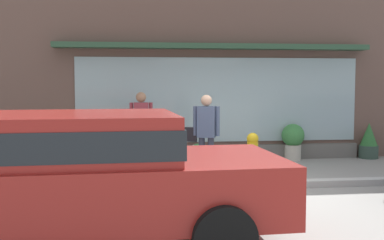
{
  "coord_description": "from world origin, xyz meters",
  "views": [
    {
      "loc": [
        -1.96,
        -8.44,
        1.86
      ],
      "look_at": [
        -0.74,
        1.2,
        1.11
      ],
      "focal_mm": 45.35,
      "sensor_mm": 36.0,
      "label": 1
    }
  ],
  "objects_px": {
    "parked_car_red": "(76,170)",
    "potted_plant_by_entrance": "(55,141)",
    "potted_plant_window_right": "(369,141)",
    "potted_plant_trailing_edge": "(293,140)",
    "potted_plant_window_left": "(103,145)",
    "fire_hydrant": "(253,156)",
    "potted_plant_corner_tall": "(198,154)",
    "pedestrian_passerby": "(141,124)",
    "pedestrian_with_handbag": "(205,130)"
  },
  "relations": [
    {
      "from": "potted_plant_corner_tall",
      "to": "potted_plant_window_right",
      "type": "relative_size",
      "value": 0.55
    },
    {
      "from": "pedestrian_passerby",
      "to": "potted_plant_window_left",
      "type": "distance_m",
      "value": 1.15
    },
    {
      "from": "potted_plant_trailing_edge",
      "to": "potted_plant_corner_tall",
      "type": "height_order",
      "value": "potted_plant_trailing_edge"
    },
    {
      "from": "potted_plant_window_right",
      "to": "potted_plant_by_entrance",
      "type": "relative_size",
      "value": 0.76
    },
    {
      "from": "pedestrian_passerby",
      "to": "potted_plant_trailing_edge",
      "type": "xyz_separation_m",
      "value": [
        3.65,
        0.69,
        -0.48
      ]
    },
    {
      "from": "potted_plant_corner_tall",
      "to": "pedestrian_passerby",
      "type": "bearing_deg",
      "value": -166.11
    },
    {
      "from": "parked_car_red",
      "to": "pedestrian_passerby",
      "type": "bearing_deg",
      "value": 77.95
    },
    {
      "from": "parked_car_red",
      "to": "potted_plant_window_right",
      "type": "distance_m",
      "value": 8.63
    },
    {
      "from": "fire_hydrant",
      "to": "pedestrian_with_handbag",
      "type": "xyz_separation_m",
      "value": [
        -0.92,
        0.1,
        0.52
      ]
    },
    {
      "from": "fire_hydrant",
      "to": "potted_plant_trailing_edge",
      "type": "xyz_separation_m",
      "value": [
        1.53,
        2.07,
        0.06
      ]
    },
    {
      "from": "pedestrian_passerby",
      "to": "potted_plant_corner_tall",
      "type": "xyz_separation_m",
      "value": [
        1.28,
        0.32,
        -0.73
      ]
    },
    {
      "from": "potted_plant_window_left",
      "to": "potted_plant_by_entrance",
      "type": "xyz_separation_m",
      "value": [
        -1.09,
        0.06,
        0.1
      ]
    },
    {
      "from": "potted_plant_corner_tall",
      "to": "potted_plant_window_left",
      "type": "bearing_deg",
      "value": 173.38
    },
    {
      "from": "potted_plant_by_entrance",
      "to": "parked_car_red",
      "type": "bearing_deg",
      "value": -79.01
    },
    {
      "from": "pedestrian_passerby",
      "to": "potted_plant_window_right",
      "type": "xyz_separation_m",
      "value": [
        5.6,
        0.7,
        -0.56
      ]
    },
    {
      "from": "pedestrian_passerby",
      "to": "potted_plant_window_right",
      "type": "bearing_deg",
      "value": -171.8
    },
    {
      "from": "fire_hydrant",
      "to": "potted_plant_corner_tall",
      "type": "bearing_deg",
      "value": 116.39
    },
    {
      "from": "parked_car_red",
      "to": "potted_plant_corner_tall",
      "type": "height_order",
      "value": "parked_car_red"
    },
    {
      "from": "fire_hydrant",
      "to": "pedestrian_passerby",
      "type": "height_order",
      "value": "pedestrian_passerby"
    },
    {
      "from": "potted_plant_window_left",
      "to": "potted_plant_by_entrance",
      "type": "distance_m",
      "value": 1.09
    },
    {
      "from": "potted_plant_corner_tall",
      "to": "potted_plant_window_right",
      "type": "distance_m",
      "value": 4.33
    },
    {
      "from": "pedestrian_with_handbag",
      "to": "potted_plant_corner_tall",
      "type": "xyz_separation_m",
      "value": [
        0.08,
        1.6,
        -0.71
      ]
    },
    {
      "from": "pedestrian_with_handbag",
      "to": "potted_plant_window_left",
      "type": "height_order",
      "value": "pedestrian_with_handbag"
    },
    {
      "from": "fire_hydrant",
      "to": "potted_plant_window_left",
      "type": "xyz_separation_m",
      "value": [
        -2.97,
        1.95,
        0.02
      ]
    },
    {
      "from": "potted_plant_trailing_edge",
      "to": "potted_plant_window_left",
      "type": "height_order",
      "value": "potted_plant_trailing_edge"
    },
    {
      "from": "pedestrian_with_handbag",
      "to": "pedestrian_passerby",
      "type": "xyz_separation_m",
      "value": [
        -1.21,
        1.28,
        0.02
      ]
    },
    {
      "from": "potted_plant_window_right",
      "to": "parked_car_red",
      "type": "bearing_deg",
      "value": -138.35
    },
    {
      "from": "pedestrian_with_handbag",
      "to": "potted_plant_window_left",
      "type": "xyz_separation_m",
      "value": [
        -2.05,
        1.85,
        -0.5
      ]
    },
    {
      "from": "fire_hydrant",
      "to": "potted_plant_corner_tall",
      "type": "height_order",
      "value": "fire_hydrant"
    },
    {
      "from": "fire_hydrant",
      "to": "parked_car_red",
      "type": "relative_size",
      "value": 0.19
    },
    {
      "from": "potted_plant_corner_tall",
      "to": "potted_plant_by_entrance",
      "type": "bearing_deg",
      "value": 174.55
    },
    {
      "from": "pedestrian_with_handbag",
      "to": "potted_plant_window_right",
      "type": "bearing_deg",
      "value": -138.45
    },
    {
      "from": "pedestrian_with_handbag",
      "to": "pedestrian_passerby",
      "type": "bearing_deg",
      "value": -29.59
    },
    {
      "from": "fire_hydrant",
      "to": "potted_plant_by_entrance",
      "type": "xyz_separation_m",
      "value": [
        -4.06,
        2.01,
        0.12
      ]
    },
    {
      "from": "potted_plant_trailing_edge",
      "to": "potted_plant_window_right",
      "type": "bearing_deg",
      "value": 0.48
    },
    {
      "from": "pedestrian_passerby",
      "to": "potted_plant_window_right",
      "type": "relative_size",
      "value": 1.9
    },
    {
      "from": "potted_plant_trailing_edge",
      "to": "potted_plant_window_right",
      "type": "height_order",
      "value": "potted_plant_window_right"
    },
    {
      "from": "parked_car_red",
      "to": "potted_plant_trailing_edge",
      "type": "distance_m",
      "value": 7.27
    },
    {
      "from": "parked_car_red",
      "to": "potted_plant_window_left",
      "type": "height_order",
      "value": "parked_car_red"
    },
    {
      "from": "parked_car_red",
      "to": "potted_plant_corner_tall",
      "type": "bearing_deg",
      "value": 65.74
    },
    {
      "from": "fire_hydrant",
      "to": "potted_plant_window_right",
      "type": "relative_size",
      "value": 1.02
    },
    {
      "from": "parked_car_red",
      "to": "potted_plant_by_entrance",
      "type": "relative_size",
      "value": 3.97
    },
    {
      "from": "potted_plant_corner_tall",
      "to": "potted_plant_trailing_edge",
      "type": "bearing_deg",
      "value": 8.88
    },
    {
      "from": "potted_plant_window_left",
      "to": "potted_plant_corner_tall",
      "type": "bearing_deg",
      "value": -6.62
    },
    {
      "from": "fire_hydrant",
      "to": "pedestrian_passerby",
      "type": "xyz_separation_m",
      "value": [
        -2.13,
        1.38,
        0.54
      ]
    },
    {
      "from": "potted_plant_window_right",
      "to": "potted_plant_corner_tall",
      "type": "bearing_deg",
      "value": -174.88
    },
    {
      "from": "parked_car_red",
      "to": "potted_plant_trailing_edge",
      "type": "height_order",
      "value": "parked_car_red"
    },
    {
      "from": "pedestrian_passerby",
      "to": "potted_plant_by_entrance",
      "type": "bearing_deg",
      "value": -16.88
    },
    {
      "from": "fire_hydrant",
      "to": "pedestrian_passerby",
      "type": "distance_m",
      "value": 2.59
    },
    {
      "from": "fire_hydrant",
      "to": "potted_plant_window_right",
      "type": "xyz_separation_m",
      "value": [
        3.47,
        2.09,
        -0.02
      ]
    }
  ]
}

